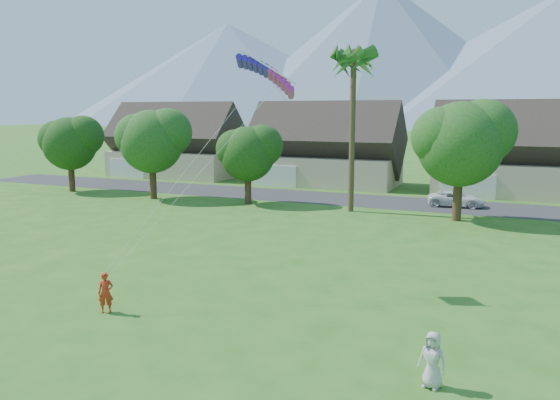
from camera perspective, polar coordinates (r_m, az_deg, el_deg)
The scene contains 10 objects.
ground at distance 17.50m, azimuth -13.82°, elevation -17.40°, with size 500.00×500.00×0.00m, color #2D6019.
street at distance 47.95m, azimuth 11.51°, elevation -0.22°, with size 90.00×7.00×0.01m, color #2D2D30.
kite_flyer at distance 22.53m, azimuth -17.76°, elevation -9.21°, with size 0.58×0.38×1.60m, color red.
watcher at distance 16.64m, azimuth 15.65°, elevation -15.79°, with size 0.81×0.53×1.65m, color #B4B4B0.
parked_car at distance 47.06m, azimuth 17.91°, elevation 0.10°, with size 2.08×4.50×1.25m, color white.
mountain_ridge at distance 273.14m, azimuth 24.23°, elevation 12.98°, with size 540.00×240.00×70.00m.
houses_row at distance 56.23m, azimuth 14.05°, elevation 4.60°, with size 72.75×8.19×8.86m.
tree_row at distance 41.76m, azimuth 8.43°, elevation 5.23°, with size 62.27×6.67×8.45m.
fan_palm at distance 42.64m, azimuth 7.72°, elevation 14.63°, with size 3.00×3.00×13.80m.
parafoil_kite at distance 24.54m, azimuth -1.22°, elevation 13.21°, with size 3.07×1.27×0.50m.
Camera 1 is at (9.70, -12.31, 7.79)m, focal length 35.00 mm.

